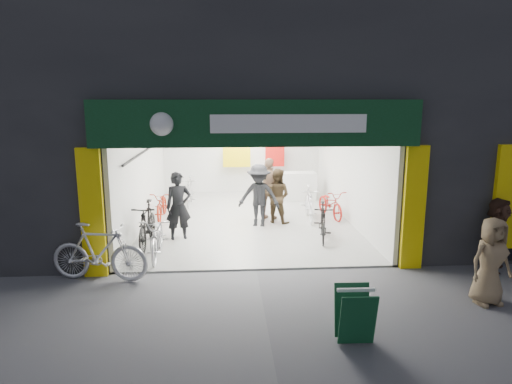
{
  "coord_description": "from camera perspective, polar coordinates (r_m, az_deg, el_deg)",
  "views": [
    {
      "loc": [
        -0.63,
        -8.95,
        3.53
      ],
      "look_at": [
        0.09,
        1.5,
        1.36
      ],
      "focal_mm": 32.0,
      "sensor_mm": 36.0,
      "label": 1
    }
  ],
  "objects": [
    {
      "name": "customer_b",
      "position": [
        12.94,
        2.63,
        -0.53
      ],
      "size": [
        0.96,
        0.89,
        1.59
      ],
      "primitive_type": "imported",
      "rotation": [
        0.0,
        0.0,
        2.65
      ],
      "color": "#3C2D1B",
      "rests_on": "ground"
    },
    {
      "name": "bike_left_midback",
      "position": [
        13.76,
        -11.65,
        -1.61
      ],
      "size": [
        0.57,
        1.61,
        0.84
      ],
      "primitive_type": "imported",
      "rotation": [
        0.0,
        0.0,
        -0.01
      ],
      "color": "#9B210E",
      "rests_on": "ground"
    },
    {
      "name": "customer_a",
      "position": [
        11.53,
        -9.66,
        -1.82
      ],
      "size": [
        0.72,
        0.56,
        1.74
      ],
      "primitive_type": "imported",
      "rotation": [
        0.0,
        0.0,
        0.25
      ],
      "color": "black",
      "rests_on": "ground"
    },
    {
      "name": "bike_right_front",
      "position": [
        11.57,
        8.35,
        -3.75
      ],
      "size": [
        0.72,
        1.63,
        0.95
      ],
      "primitive_type": "imported",
      "rotation": [
        0.0,
        0.0,
        -0.18
      ],
      "color": "black",
      "rests_on": "ground"
    },
    {
      "name": "building",
      "position": [
        14.04,
        2.45,
        14.88
      ],
      "size": [
        17.0,
        10.27,
        8.0
      ],
      "color": "#232326",
      "rests_on": "ground"
    },
    {
      "name": "customer_c",
      "position": [
        12.54,
        0.36,
        -0.51
      ],
      "size": [
        1.26,
        0.9,
        1.76
      ],
      "primitive_type": "imported",
      "rotation": [
        0.0,
        0.0,
        -0.24
      ],
      "color": "black",
      "rests_on": "ground"
    },
    {
      "name": "sandwich_board",
      "position": [
        7.02,
        12.26,
        -14.64
      ],
      "size": [
        0.55,
        0.55,
        0.81
      ],
      "rotation": [
        0.0,
        0.0,
        -0.03
      ],
      "color": "#104324",
      "rests_on": "ground"
    },
    {
      "name": "ground",
      "position": [
        9.64,
        0.08,
        -9.79
      ],
      "size": [
        60.0,
        60.0,
        0.0
      ],
      "primitive_type": "plane",
      "color": "#56565B",
      "rests_on": "ground"
    },
    {
      "name": "pedestrian_far",
      "position": [
        10.65,
        27.91,
        -4.72
      ],
      "size": [
        1.23,
        1.41,
        1.54
      ],
      "primitive_type": "imported",
      "rotation": [
        0.0,
        0.0,
        0.92
      ],
      "color": "#352118",
      "rests_on": "ground"
    },
    {
      "name": "bike_left_midfront",
      "position": [
        11.19,
        -13.44,
        -4.05
      ],
      "size": [
        0.58,
        1.87,
        1.11
      ],
      "primitive_type": "imported",
      "rotation": [
        0.0,
        0.0,
        -0.03
      ],
      "color": "black",
      "rests_on": "ground"
    },
    {
      "name": "bike_left_back",
      "position": [
        15.27,
        -8.25,
        0.08
      ],
      "size": [
        0.51,
        1.63,
        0.97
      ],
      "primitive_type": "imported",
      "rotation": [
        0.0,
        0.0,
        -0.03
      ],
      "color": "#A7A8AC",
      "rests_on": "ground"
    },
    {
      "name": "bike_left_front",
      "position": [
        10.51,
        -12.19,
        -5.43
      ],
      "size": [
        0.7,
        1.86,
        0.97
      ],
      "primitive_type": "imported",
      "rotation": [
        0.0,
        0.0,
        0.03
      ],
      "color": "silver",
      "rests_on": "ground"
    },
    {
      "name": "parked_bike",
      "position": [
        9.47,
        -19.0,
        -7.11
      ],
      "size": [
        2.01,
        0.9,
        1.17
      ],
      "primitive_type": "imported",
      "rotation": [
        0.0,
        0.0,
        1.39
      ],
      "color": "silver",
      "rests_on": "ground"
    },
    {
      "name": "bike_right_back",
      "position": [
        13.37,
        6.64,
        -1.46
      ],
      "size": [
        0.59,
        1.72,
        1.01
      ],
      "primitive_type": "imported",
      "rotation": [
        0.0,
        0.0,
        -0.07
      ],
      "color": "silver",
      "rests_on": "ground"
    },
    {
      "name": "customer_d",
      "position": [
        13.21,
        1.69,
        0.29
      ],
      "size": [
        1.17,
        0.86,
        1.84
      ],
      "primitive_type": "imported",
      "rotation": [
        0.0,
        0.0,
        2.71
      ],
      "color": "#7E6049",
      "rests_on": "ground"
    },
    {
      "name": "pedestrian_near",
      "position": [
        8.9,
        27.28,
        -7.7
      ],
      "size": [
        0.83,
        0.61,
        1.55
      ],
      "primitive_type": "imported",
      "rotation": [
        0.0,
        0.0,
        0.16
      ],
      "color": "#856D4D",
      "rests_on": "ground"
    },
    {
      "name": "bike_right_mid",
      "position": [
        13.79,
        9.29,
        -1.45
      ],
      "size": [
        0.87,
        1.72,
        0.87
      ],
      "primitive_type": "imported",
      "rotation": [
        0.0,
        0.0,
        0.18
      ],
      "color": "#9B130E",
      "rests_on": "ground"
    }
  ]
}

